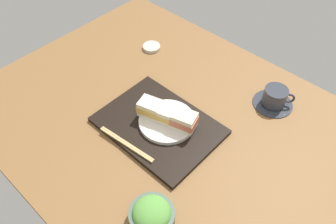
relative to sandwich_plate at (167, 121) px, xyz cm
name	(u,v)px	position (x,y,z in cm)	size (l,w,h in cm)	color
ground_plane	(176,127)	(1.58, 2.57, -3.75)	(140.00, 100.00, 3.00)	brown
serving_tray	(159,126)	(-1.65, -2.45, -1.47)	(39.16, 28.88, 1.55)	black
sandwich_plate	(167,121)	(0.00, 0.00, 0.00)	(19.03, 19.03, 1.39)	silver
sandwich_near	(151,108)	(-5.92, -1.68, 3.47)	(8.98, 7.99, 5.54)	#EFE5C1
sandwich_middle	(167,115)	(0.00, 0.00, 3.31)	(9.05, 7.80, 5.23)	#EFE5C1
sandwich_far	(184,121)	(5.92, 1.68, 3.59)	(9.26, 7.99, 5.79)	#EFE5C1
salad_bowl	(152,215)	(19.96, -27.37, 1.11)	(12.44, 12.44, 7.43)	#4C6051
chopsticks_pair	(126,144)	(-3.15, -15.48, -0.35)	(21.76, 3.55, 0.70)	tan
coffee_cup	(275,98)	(20.91, 33.19, 0.82)	(14.17, 14.17, 6.94)	#333842
small_sauce_dish	(152,47)	(-33.68, 26.53, -1.57)	(7.37, 7.37, 1.36)	beige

